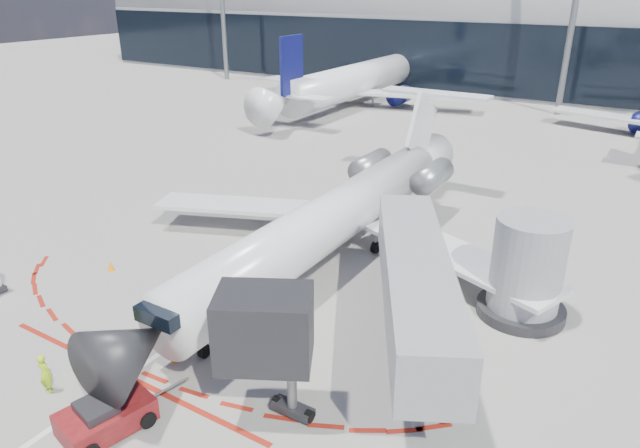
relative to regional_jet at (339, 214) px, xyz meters
The scene contains 12 objects.
ground 3.80m from the regional_jet, 128.57° to the right, with size 260.00×260.00×0.00m, color slate.
apron_centerline 3.10m from the regional_jet, behind, with size 0.25×40.00×0.01m, color silver.
apron_stop_bar 14.04m from the regional_jet, 97.28° to the right, with size 14.00×0.25×0.01m, color maroon.
terminal_building 63.09m from the regional_jet, 91.60° to the left, with size 150.00×24.15×24.00m.
jet_bridge 9.59m from the regional_jet, 32.92° to the right, with size 10.03×15.20×4.90m.
light_mast_centre 46.98m from the regional_jet, 85.94° to the left, with size 0.70×0.70×25.00m, color slate.
regional_jet is the anchor object (origin of this frame).
pushback_tug 16.13m from the regional_jet, 90.21° to the right, with size 2.58×4.87×1.24m.
ramp_worker 16.34m from the regional_jet, 102.73° to the right, with size 0.60×0.39×1.64m, color #B4E117.
safety_cone_left 12.63m from the regional_jet, 140.04° to the right, with size 0.39×0.39×0.54m, color orange.
safety_cone_right 12.19m from the regional_jet, 94.13° to the right, with size 0.38×0.38×0.53m, color orange.
bg_airliner_0 44.58m from the regional_jet, 116.27° to the left, with size 36.06×38.18×11.67m, color silver, non-canonical shape.
Camera 1 is at (16.04, -23.09, 14.31)m, focal length 32.00 mm.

